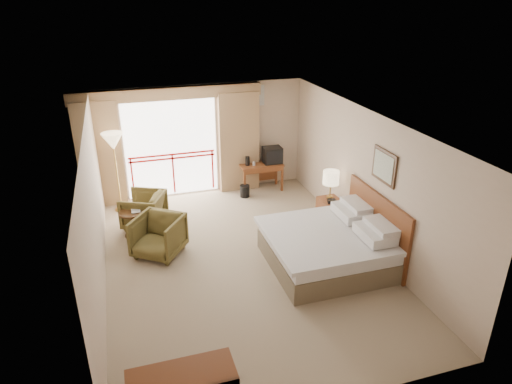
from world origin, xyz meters
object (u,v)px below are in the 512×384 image
object	(u,v)px
wastebasket	(245,191)
bed	(329,246)
desk	(260,169)
tv	(272,155)
side_table	(132,220)
nightstand	(330,212)
armchair_near	(160,254)
floor_lamp	(113,144)
armchair_far	(145,226)
table_lamp	(331,178)

from	to	relation	value
wastebasket	bed	bearing A→B (deg)	-79.03
bed	desk	xyz separation A→B (m)	(-0.14, 3.73, 0.17)
desk	tv	world-z (taller)	tv
desk	side_table	xyz separation A→B (m)	(-3.27, -1.56, -0.17)
nightstand	tv	bearing A→B (deg)	100.96
nightstand	armchair_near	size ratio (longest dim) A/B	0.71
side_table	floor_lamp	xyz separation A→B (m)	(-0.20, 1.37, 1.21)
nightstand	side_table	distance (m)	4.18
desk	tv	size ratio (longest dim) A/B	2.36
bed	floor_lamp	bearing A→B (deg)	135.63
desk	armchair_far	world-z (taller)	desk
armchair_far	floor_lamp	distance (m)	1.93
armchair_near	side_table	distance (m)	1.05
side_table	table_lamp	bearing A→B (deg)	-10.01
wastebasket	armchair_far	distance (m)	2.63
wastebasket	floor_lamp	size ratio (longest dim) A/B	0.16
armchair_near	floor_lamp	bearing A→B (deg)	141.35
armchair_far	desk	bearing A→B (deg)	136.16
side_table	floor_lamp	bearing A→B (deg)	98.35
wastebasket	side_table	size ratio (longest dim) A/B	0.54
table_lamp	tv	size ratio (longest dim) A/B	1.34
wastebasket	floor_lamp	bearing A→B (deg)	177.01
table_lamp	tv	distance (m)	2.30
tv	side_table	xyz separation A→B (m)	(-3.57, -1.51, -0.52)
table_lamp	armchair_near	size ratio (longest dim) A/B	0.70
nightstand	side_table	xyz separation A→B (m)	(-4.10, 0.77, 0.07)
table_lamp	armchair_near	bearing A→B (deg)	-177.63
tv	armchair_far	xyz separation A→B (m)	(-3.31, -1.12, -0.91)
floor_lamp	tv	bearing A→B (deg)	2.05
armchair_far	armchair_near	distance (m)	1.28
nightstand	armchair_far	size ratio (longest dim) A/B	0.74
table_lamp	armchair_near	world-z (taller)	table_lamp
bed	nightstand	bearing A→B (deg)	63.68
tv	armchair_near	size ratio (longest dim) A/B	0.52
side_table	floor_lamp	size ratio (longest dim) A/B	0.30
nightstand	side_table	bearing A→B (deg)	167.16
tv	armchair_near	bearing A→B (deg)	-132.95
nightstand	desk	size ratio (longest dim) A/B	0.57
bed	side_table	xyz separation A→B (m)	(-3.42, 2.17, 0.01)
tv	floor_lamp	bearing A→B (deg)	-168.17
table_lamp	desk	distance (m)	2.49
table_lamp	armchair_far	xyz separation A→B (m)	(-3.84, 1.12, -1.09)
tv	wastebasket	bearing A→B (deg)	-150.59
table_lamp	bed	bearing A→B (deg)	-115.53
table_lamp	side_table	distance (m)	4.23
desk	floor_lamp	distance (m)	3.63
armchair_near	desk	bearing A→B (deg)	76.17
desk	floor_lamp	world-z (taller)	floor_lamp
table_lamp	wastebasket	size ratio (longest dim) A/B	2.03
desk	armchair_near	xyz separation A→B (m)	(-2.83, -2.44, -0.55)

